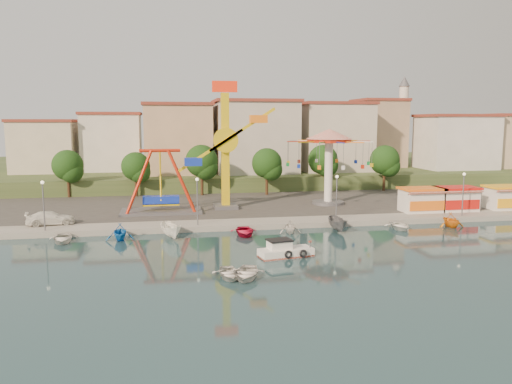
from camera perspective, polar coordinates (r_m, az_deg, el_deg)
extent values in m
plane|color=#15313C|center=(44.49, 4.78, -7.56)|extent=(200.00, 200.00, 0.00)
cube|color=#9E998E|center=(104.66, -3.85, 1.62)|extent=(200.00, 100.00, 0.60)
cube|color=#4C4944|center=(73.15, -1.18, -0.89)|extent=(90.00, 28.00, 0.01)
cube|color=#384C26|center=(109.48, -4.13, 2.53)|extent=(200.00, 60.00, 3.00)
cube|color=#59595E|center=(64.06, -10.76, -2.17)|extent=(10.00, 5.00, 0.30)
cube|color=#1634C5|center=(63.82, -10.79, -0.89)|extent=(4.50, 1.40, 1.00)
cylinder|color=red|center=(63.17, -10.94, 4.67)|extent=(5.00, 0.40, 0.40)
cube|color=#59595E|center=(65.93, -3.49, -1.67)|extent=(3.00, 3.00, 0.50)
cube|color=yellow|center=(65.10, -3.54, 4.63)|extent=(1.00, 1.00, 15.00)
cube|color=red|center=(65.14, -3.61, 11.94)|extent=(3.20, 0.50, 1.40)
cylinder|color=yellow|center=(64.24, -3.47, 5.93)|extent=(3.20, 0.50, 3.20)
cube|color=yellow|center=(64.28, -1.58, 7.14)|extent=(8.62, 0.35, 5.67)
cube|color=orange|center=(64.61, 0.29, 8.34)|extent=(2.20, 1.20, 1.00)
cylinder|color=#59595E|center=(70.06, 8.22, -1.20)|extent=(4.40, 4.40, 0.40)
cylinder|color=white|center=(69.51, 8.29, 2.30)|extent=(1.10, 1.10, 9.00)
cylinder|color=red|center=(69.21, 8.36, 5.84)|extent=(6.00, 6.00, 0.50)
cone|color=red|center=(69.19, 8.38, 6.59)|extent=(6.40, 6.40, 1.40)
cube|color=white|center=(66.66, 18.36, -0.96)|extent=(5.00, 3.00, 2.80)
cube|color=orange|center=(66.45, 18.42, 0.36)|extent=(5.40, 3.40, 0.25)
cube|color=red|center=(65.02, 19.11, -0.14)|extent=(5.00, 0.77, 0.43)
cube|color=white|center=(69.07, 21.88, -0.83)|extent=(5.00, 3.00, 2.80)
cube|color=red|center=(68.86, 21.95, 0.45)|extent=(5.40, 3.40, 0.25)
cube|color=red|center=(67.48, 22.69, -0.04)|extent=(5.00, 0.77, 0.43)
cube|color=white|center=(73.09, 26.67, -0.65)|extent=(5.00, 3.00, 2.80)
cube|color=#F8AB14|center=(72.90, 26.75, 0.56)|extent=(5.40, 3.40, 0.25)
cylinder|color=#59595E|center=(56.66, -23.09, -1.59)|extent=(0.14, 0.14, 5.00)
cylinder|color=#59595E|center=(55.22, -6.71, -1.24)|extent=(0.14, 0.14, 5.00)
cylinder|color=#59595E|center=(58.32, 9.19, -0.79)|extent=(0.14, 0.14, 5.00)
cylinder|color=#59595E|center=(65.30, 22.58, -0.37)|extent=(0.14, 0.14, 5.00)
cylinder|color=#382314|center=(80.40, -20.62, 0.70)|extent=(0.44, 0.44, 3.60)
sphere|color=black|center=(80.09, -20.73, 2.89)|extent=(4.60, 4.60, 4.60)
cylinder|color=#382314|center=(78.43, -13.52, 0.74)|extent=(0.44, 0.44, 3.40)
sphere|color=black|center=(78.12, -13.59, 2.87)|extent=(4.35, 4.35, 4.35)
cylinder|color=#382314|center=(77.96, -6.20, 1.07)|extent=(0.44, 0.44, 3.92)
sphere|color=black|center=(77.63, -6.23, 3.55)|extent=(5.02, 5.02, 5.02)
cylinder|color=#382314|center=(77.84, 1.24, 1.01)|extent=(0.44, 0.44, 3.66)
sphere|color=black|center=(77.52, 1.25, 3.32)|extent=(4.68, 4.68, 4.68)
cylinder|color=#382314|center=(83.19, 7.61, 1.44)|extent=(0.44, 0.44, 3.80)
sphere|color=black|center=(82.88, 7.66, 3.69)|extent=(4.86, 4.86, 4.86)
cylinder|color=#382314|center=(85.07, 14.42, 1.39)|extent=(0.44, 0.44, 3.77)
sphere|color=black|center=(84.77, 14.50, 3.57)|extent=(4.83, 4.83, 4.83)
cube|color=beige|center=(90.36, -24.39, 5.41)|extent=(9.26, 9.53, 11.87)
cube|color=silver|center=(93.50, -16.33, 4.87)|extent=(12.33, 9.01, 8.63)
cube|color=tan|center=(93.49, -8.26, 5.91)|extent=(11.95, 9.28, 11.23)
cube|color=beige|center=(91.85, 0.49, 5.32)|extent=(12.59, 10.50, 9.20)
cube|color=beige|center=(98.43, 7.89, 5.44)|extent=(10.75, 9.23, 9.24)
cube|color=tan|center=(101.54, 15.43, 5.86)|extent=(12.77, 10.96, 11.21)
cube|color=silver|center=(105.75, 21.62, 5.97)|extent=(8.23, 8.98, 12.36)
cube|color=beige|center=(116.45, 25.31, 5.02)|extent=(11.59, 10.93, 8.76)
cylinder|color=silver|center=(106.37, 16.41, 7.20)|extent=(1.80, 1.80, 16.00)
cylinder|color=#59595E|center=(106.45, 16.52, 9.89)|extent=(2.80, 2.80, 0.30)
cone|color=#59595E|center=(106.67, 16.61, 12.03)|extent=(2.20, 2.20, 2.00)
cube|color=white|center=(44.94, 3.43, -7.00)|extent=(5.11, 2.73, 0.87)
cube|color=red|center=(45.00, 3.43, -7.27)|extent=(5.11, 2.73, 0.15)
cube|color=white|center=(44.73, 2.68, -6.11)|extent=(2.18, 1.80, 0.87)
cube|color=black|center=(44.61, 2.68, -5.51)|extent=(2.41, 2.02, 0.12)
torus|color=black|center=(44.00, 3.72, -7.14)|extent=(0.76, 0.33, 0.74)
torus|color=black|center=(44.37, 5.42, -7.03)|extent=(0.76, 0.33, 0.74)
imported|color=silver|center=(39.02, -3.08, -9.25)|extent=(2.59, 3.51, 0.70)
imported|color=silver|center=(38.84, -1.14, -9.26)|extent=(3.71, 4.44, 0.79)
imported|color=white|center=(59.92, -22.43, -2.77)|extent=(5.43, 3.00, 1.49)
imported|color=silver|center=(53.59, -21.25, -4.96)|extent=(3.21, 4.16, 0.80)
imported|color=blue|center=(52.66, -15.28, -4.40)|extent=(3.06, 3.48, 1.73)
imported|color=white|center=(52.42, -9.68, -4.34)|extent=(2.75, 4.50, 1.63)
imported|color=#BC0F32|center=(53.07, -1.33, -4.51)|extent=(3.13, 4.21, 0.84)
imported|color=silver|center=(53.96, 3.91, -3.99)|extent=(2.40, 2.77, 1.44)
imported|color=#5D5E62|center=(55.45, 9.34, -3.65)|extent=(1.75, 4.26, 1.62)
imported|color=white|center=(58.32, 16.12, -3.71)|extent=(2.94, 3.95, 0.78)
imported|color=orange|center=(61.20, 21.39, -2.96)|extent=(2.91, 3.34, 1.71)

